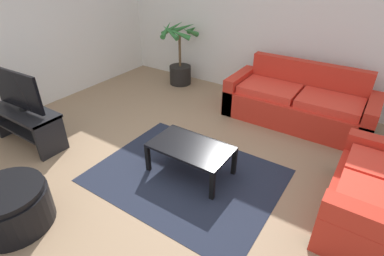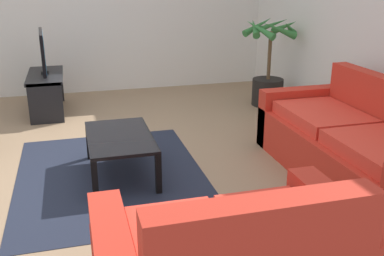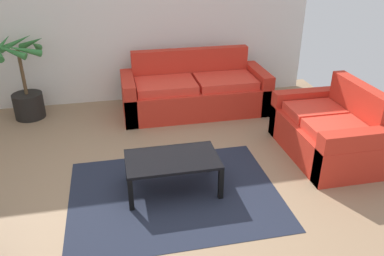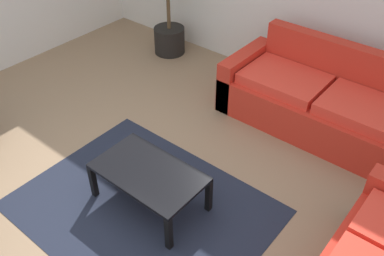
% 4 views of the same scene
% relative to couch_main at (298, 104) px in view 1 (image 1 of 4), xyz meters
% --- Properties ---
extents(ground_plane, '(6.60, 6.60, 0.00)m').
position_rel_couch_main_xyz_m(ground_plane, '(-0.95, -2.28, -0.30)').
color(ground_plane, '#937556').
extents(wall_back, '(6.00, 0.06, 2.70)m').
position_rel_couch_main_xyz_m(wall_back, '(-0.95, 0.72, 1.05)').
color(wall_back, silver).
rests_on(wall_back, ground).
extents(wall_left, '(0.06, 6.00, 2.70)m').
position_rel_couch_main_xyz_m(wall_left, '(-3.95, -2.28, 1.05)').
color(wall_left, silver).
rests_on(wall_left, ground).
extents(couch_main, '(2.21, 0.90, 0.90)m').
position_rel_couch_main_xyz_m(couch_main, '(0.00, 0.00, 0.00)').
color(couch_main, red).
rests_on(couch_main, ground).
extents(couch_loveseat, '(0.90, 1.42, 0.90)m').
position_rel_couch_main_xyz_m(couch_loveseat, '(1.33, -1.67, -0.01)').
color(couch_loveseat, red).
rests_on(couch_loveseat, ground).
extents(tv_stand, '(1.10, 0.45, 0.52)m').
position_rel_couch_main_xyz_m(tv_stand, '(-2.96, -2.74, 0.04)').
color(tv_stand, black).
rests_on(tv_stand, ground).
extents(tv, '(0.93, 0.10, 0.56)m').
position_rel_couch_main_xyz_m(tv, '(-2.96, -2.74, 0.52)').
color(tv, black).
rests_on(tv, tv_stand).
extents(coffee_table, '(0.98, 0.58, 0.39)m').
position_rel_couch_main_xyz_m(coffee_table, '(-0.69, -2.03, 0.04)').
color(coffee_table, black).
rests_on(coffee_table, ground).
extents(area_rug, '(2.20, 1.70, 0.01)m').
position_rel_couch_main_xyz_m(area_rug, '(-0.69, -2.13, -0.30)').
color(area_rug, '#1E2333').
rests_on(area_rug, ground).
extents(potted_palm, '(0.77, 0.78, 1.23)m').
position_rel_couch_main_xyz_m(potted_palm, '(-2.50, 0.27, 0.18)').
color(potted_palm, black).
rests_on(potted_palm, ground).
extents(ottoman, '(0.74, 0.74, 0.45)m').
position_rel_couch_main_xyz_m(ottoman, '(-1.70, -3.70, -0.08)').
color(ottoman, black).
rests_on(ottoman, ground).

